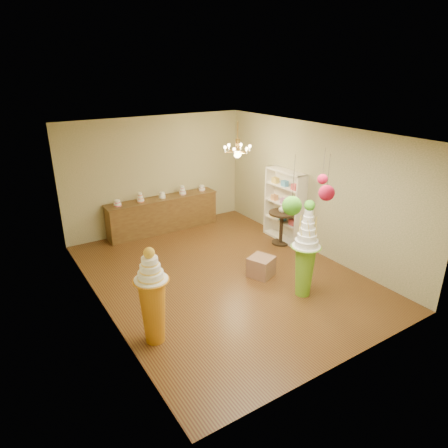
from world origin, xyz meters
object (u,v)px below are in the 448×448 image
sideboard (163,214)px  pedestal_orange (153,303)px  round_table (281,223)px  pedestal_green (305,259)px

sideboard → pedestal_orange: bearing=-116.4°
pedestal_orange → round_table: size_ratio=1.98×
pedestal_orange → round_table: 4.57m
pedestal_green → round_table: bearing=60.0°
pedestal_orange → sideboard: (2.08, 4.20, -0.22)m
pedestal_orange → sideboard: pedestal_orange is taller
pedestal_green → pedestal_orange: size_ratio=1.17×
round_table → pedestal_orange: bearing=-156.3°
pedestal_green → sideboard: (-0.90, 4.45, -0.29)m
pedestal_green → round_table: (1.20, 2.08, -0.23)m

